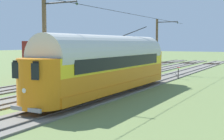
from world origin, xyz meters
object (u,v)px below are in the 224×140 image
at_px(catenary_pole_foreground, 157,45).
at_px(spare_tie_stack, 83,70).
at_px(switch_stand, 178,72).
at_px(catenary_pole_mid_near, 46,47).
at_px(vintage_streetcar, 109,64).
at_px(coach_adjacent, 72,58).
at_px(track_end_bumper, 116,68).

distance_m(catenary_pole_foreground, spare_tie_stack, 9.83).
distance_m(catenary_pole_foreground, switch_stand, 6.41).
relative_size(catenary_pole_foreground, catenary_pole_mid_near, 1.00).
bearing_deg(catenary_pole_foreground, vintage_streetcar, 98.67).
height_order(coach_adjacent, track_end_bumper, coach_adjacent).
bearing_deg(catenary_pole_foreground, spare_tie_stack, 19.84).
xyz_separation_m(coach_adjacent, spare_tie_stack, (2.97, -6.36, -1.89)).
height_order(vintage_streetcar, catenary_pole_mid_near, catenary_pole_mid_near).
bearing_deg(switch_stand, catenary_pole_mid_near, 76.22).
bearing_deg(switch_stand, vintage_streetcar, 83.19).
bearing_deg(catenary_pole_mid_near, track_end_bumper, -74.22).
relative_size(vintage_streetcar, track_end_bumper, 9.39).
xyz_separation_m(coach_adjacent, switch_stand, (-9.70, -5.27, -1.46)).
xyz_separation_m(vintage_streetcar, catenary_pole_foreground, (2.48, -16.29, 1.22)).
relative_size(coach_adjacent, track_end_bumper, 6.24).
height_order(catenary_pole_mid_near, track_end_bumper, catenary_pole_mid_near).
distance_m(catenary_pole_mid_near, track_end_bumper, 21.47).
xyz_separation_m(coach_adjacent, track_end_bumper, (0.00, -9.72, -1.76)).
height_order(vintage_streetcar, spare_tie_stack, vintage_streetcar).
distance_m(vintage_streetcar, switch_stand, 12.23).
relative_size(coach_adjacent, catenary_pole_foreground, 1.69).
bearing_deg(vintage_streetcar, coach_adjacent, -39.39).
height_order(vintage_streetcar, catenary_pole_foreground, catenary_pole_foreground).
relative_size(coach_adjacent, catenary_pole_mid_near, 1.69).
xyz_separation_m(coach_adjacent, catenary_pole_foreground, (-5.77, -9.52, 1.32)).
xyz_separation_m(catenary_pole_mid_near, track_end_bumper, (5.78, -20.45, -3.08)).
bearing_deg(catenary_pole_mid_near, catenary_pole_foreground, -90.00).
height_order(catenary_pole_foreground, track_end_bumper, catenary_pole_foreground).
xyz_separation_m(catenary_pole_mid_near, switch_stand, (-3.92, -16.00, -2.78)).
bearing_deg(vintage_streetcar, switch_stand, -96.81).
xyz_separation_m(vintage_streetcar, catenary_pole_mid_near, (2.48, 3.95, 1.22)).
bearing_deg(vintage_streetcar, catenary_pole_foreground, -81.33).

